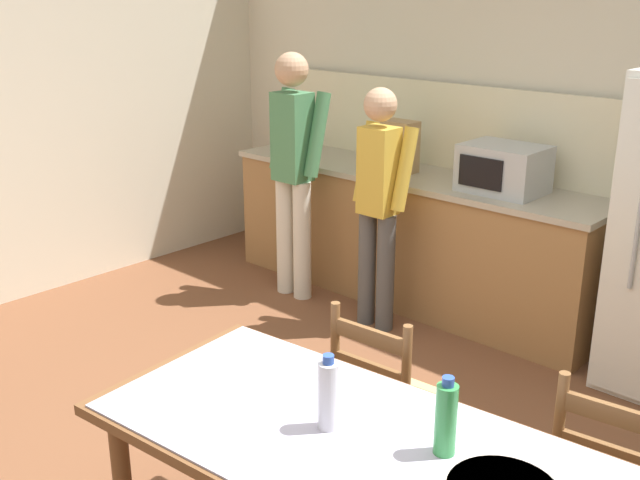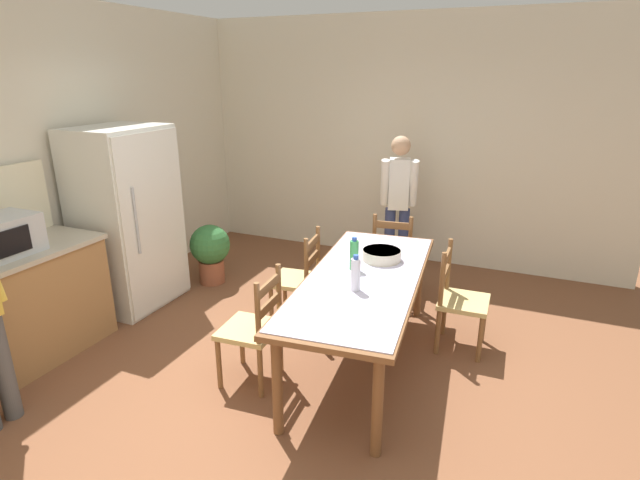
# 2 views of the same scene
# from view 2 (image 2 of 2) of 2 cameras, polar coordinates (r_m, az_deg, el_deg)

# --- Properties ---
(ground_plane) EXTENTS (8.32, 8.32, 0.00)m
(ground_plane) POSITION_cam_2_polar(r_m,az_deg,el_deg) (3.82, -3.37, -17.69)
(ground_plane) COLOR brown
(wall_back) EXTENTS (6.52, 0.12, 2.90)m
(wall_back) POSITION_cam_2_polar(r_m,az_deg,el_deg) (4.96, -32.59, 6.38)
(wall_back) COLOR beige
(wall_back) RESTS_ON ground
(wall_right) EXTENTS (0.12, 5.20, 2.90)m
(wall_right) POSITION_cam_2_polar(r_m,az_deg,el_deg) (6.20, 10.16, 10.97)
(wall_right) COLOR beige
(wall_right) RESTS_ON ground
(refrigerator) EXTENTS (0.87, 0.73, 1.78)m
(refrigerator) POSITION_cam_2_polar(r_m,az_deg,el_deg) (5.25, -21.15, 2.30)
(refrigerator) COLOR silver
(refrigerator) RESTS_ON ground
(microwave) EXTENTS (0.50, 0.39, 0.30)m
(microwave) POSITION_cam_2_polar(r_m,az_deg,el_deg) (4.45, -32.75, 0.31)
(microwave) COLOR #B2B7BC
(microwave) RESTS_ON kitchen_counter
(dining_table) EXTENTS (2.24, 1.05, 0.76)m
(dining_table) POSITION_cam_2_polar(r_m,az_deg,el_deg) (3.90, 4.98, -5.17)
(dining_table) COLOR brown
(dining_table) RESTS_ON ground
(bottle_near_centre) EXTENTS (0.07, 0.07, 0.27)m
(bottle_near_centre) POSITION_cam_2_polar(r_m,az_deg,el_deg) (3.58, 4.09, -3.91)
(bottle_near_centre) COLOR silver
(bottle_near_centre) RESTS_ON dining_table
(bottle_off_centre) EXTENTS (0.07, 0.07, 0.27)m
(bottle_off_centre) POSITION_cam_2_polar(r_m,az_deg,el_deg) (3.95, 3.92, -1.69)
(bottle_off_centre) COLOR green
(bottle_off_centre) RESTS_ON dining_table
(serving_bowl) EXTENTS (0.32, 0.32, 0.09)m
(serving_bowl) POSITION_cam_2_polar(r_m,az_deg,el_deg) (4.19, 7.06, -1.63)
(serving_bowl) COLOR beige
(serving_bowl) RESTS_ON dining_table
(chair_side_far_right) EXTENTS (0.47, 0.45, 0.91)m
(chair_side_far_right) POSITION_cam_2_polar(r_m,az_deg,el_deg) (4.62, -2.44, -4.50)
(chair_side_far_right) COLOR brown
(chair_side_far_right) RESTS_ON ground
(chair_side_far_left) EXTENTS (0.45, 0.43, 0.91)m
(chair_side_far_left) POSITION_cam_2_polar(r_m,az_deg,el_deg) (3.81, -7.58, -10.03)
(chair_side_far_left) COLOR brown
(chair_side_far_left) RESTS_ON ground
(chair_side_near_right) EXTENTS (0.43, 0.41, 0.91)m
(chair_side_near_right) POSITION_cam_2_polar(r_m,az_deg,el_deg) (4.38, 15.62, -6.61)
(chair_side_near_right) COLOR brown
(chair_side_near_right) RESTS_ON ground
(chair_head_end) EXTENTS (0.45, 0.47, 0.91)m
(chair_head_end) POSITION_cam_2_polar(r_m,az_deg,el_deg) (5.25, 8.32, -1.74)
(chair_head_end) COLOR brown
(chair_head_end) RESTS_ON ground
(person_by_table) EXTENTS (0.34, 0.44, 1.60)m
(person_by_table) POSITION_cam_2_polar(r_m,az_deg,el_deg) (5.66, 8.93, 4.60)
(person_by_table) COLOR navy
(person_by_table) RESTS_ON ground
(potted_plant) EXTENTS (0.44, 0.44, 0.67)m
(potted_plant) POSITION_cam_2_polar(r_m,az_deg,el_deg) (5.65, -12.43, -1.09)
(potted_plant) COLOR brown
(potted_plant) RESTS_ON ground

